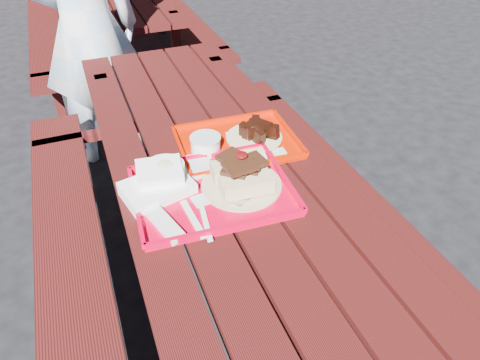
{
  "coord_description": "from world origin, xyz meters",
  "views": [
    {
      "loc": [
        -0.39,
        -1.13,
        1.64
      ],
      "look_at": [
        0.0,
        -0.15,
        0.82
      ],
      "focal_mm": 32.0,
      "sensor_mm": 36.0,
      "label": 1
    }
  ],
  "objects_px": {
    "picnic_table_far": "(113,7)",
    "far_tray": "(236,142)",
    "person": "(87,29)",
    "near_tray": "(210,181)",
    "picnic_table_near": "(225,212)"
  },
  "relations": [
    {
      "from": "far_tray",
      "to": "person",
      "type": "bearing_deg",
      "value": 106.75
    },
    {
      "from": "person",
      "to": "picnic_table_near",
      "type": "bearing_deg",
      "value": 98.01
    },
    {
      "from": "picnic_table_near",
      "to": "picnic_table_far",
      "type": "distance_m",
      "value": 2.8
    },
    {
      "from": "picnic_table_near",
      "to": "near_tray",
      "type": "distance_m",
      "value": 0.25
    },
    {
      "from": "picnic_table_far",
      "to": "far_tray",
      "type": "height_order",
      "value": "far_tray"
    },
    {
      "from": "picnic_table_far",
      "to": "far_tray",
      "type": "xyz_separation_m",
      "value": [
        0.09,
        -2.67,
        0.21
      ]
    },
    {
      "from": "near_tray",
      "to": "person",
      "type": "distance_m",
      "value": 1.53
    },
    {
      "from": "near_tray",
      "to": "far_tray",
      "type": "relative_size",
      "value": 1.14
    },
    {
      "from": "picnic_table_far",
      "to": "person",
      "type": "distance_m",
      "value": 1.43
    },
    {
      "from": "picnic_table_far",
      "to": "person",
      "type": "relative_size",
      "value": 1.44
    },
    {
      "from": "near_tray",
      "to": "far_tray",
      "type": "height_order",
      "value": "near_tray"
    },
    {
      "from": "picnic_table_near",
      "to": "picnic_table_far",
      "type": "relative_size",
      "value": 1.0
    },
    {
      "from": "picnic_table_far",
      "to": "picnic_table_near",
      "type": "bearing_deg",
      "value": -90.0
    },
    {
      "from": "near_tray",
      "to": "person",
      "type": "bearing_deg",
      "value": 98.25
    },
    {
      "from": "picnic_table_far",
      "to": "near_tray",
      "type": "xyz_separation_m",
      "value": [
        -0.08,
        -2.88,
        0.23
      ]
    }
  ]
}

